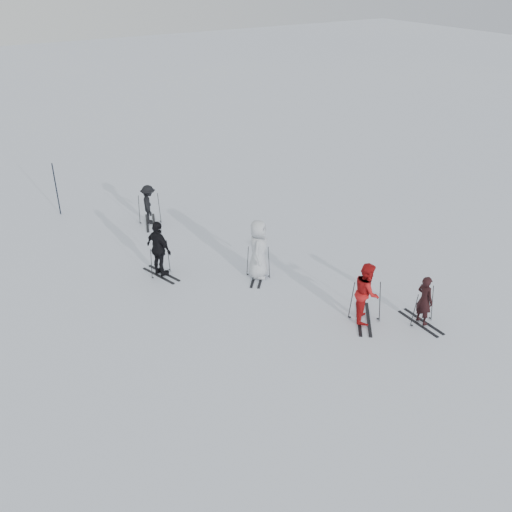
{
  "coord_description": "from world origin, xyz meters",
  "views": [
    {
      "loc": [
        -8.27,
        -12.44,
        9.48
      ],
      "look_at": [
        0.0,
        1.0,
        1.0
      ],
      "focal_mm": 40.0,
      "sensor_mm": 36.0,
      "label": 1
    }
  ],
  "objects_px": {
    "skier_uphill_left": "(159,249)",
    "skier_uphill_far": "(149,205)",
    "piste_marker": "(56,189)",
    "skier_red": "(366,293)",
    "skier_grey": "(258,250)",
    "skier_near_dark": "(424,301)"
  },
  "relations": [
    {
      "from": "skier_uphill_left",
      "to": "skier_uphill_far",
      "type": "bearing_deg",
      "value": -34.06
    },
    {
      "from": "skier_uphill_left",
      "to": "piste_marker",
      "type": "bearing_deg",
      "value": -3.75
    },
    {
      "from": "skier_red",
      "to": "skier_grey",
      "type": "xyz_separation_m",
      "value": [
        -1.31,
        3.72,
        0.08
      ]
    },
    {
      "from": "skier_red",
      "to": "skier_uphill_left",
      "type": "xyz_separation_m",
      "value": [
        -3.99,
        5.5,
        0.04
      ]
    },
    {
      "from": "skier_near_dark",
      "to": "skier_grey",
      "type": "bearing_deg",
      "value": 29.07
    },
    {
      "from": "skier_near_dark",
      "to": "piste_marker",
      "type": "height_order",
      "value": "piste_marker"
    },
    {
      "from": "skier_near_dark",
      "to": "skier_uphill_left",
      "type": "relative_size",
      "value": 0.8
    },
    {
      "from": "skier_grey",
      "to": "piste_marker",
      "type": "xyz_separation_m",
      "value": [
        -4.21,
        8.51,
        0.09
      ]
    },
    {
      "from": "skier_near_dark",
      "to": "skier_red",
      "type": "xyz_separation_m",
      "value": [
        -1.29,
        1.0,
        0.16
      ]
    },
    {
      "from": "skier_grey",
      "to": "skier_uphill_far",
      "type": "relative_size",
      "value": 1.29
    },
    {
      "from": "piste_marker",
      "to": "skier_grey",
      "type": "bearing_deg",
      "value": -63.71
    },
    {
      "from": "skier_near_dark",
      "to": "piste_marker",
      "type": "distance_m",
      "value": 14.88
    },
    {
      "from": "skier_near_dark",
      "to": "skier_grey",
      "type": "relative_size",
      "value": 0.76
    },
    {
      "from": "piste_marker",
      "to": "skier_uphill_far",
      "type": "bearing_deg",
      "value": -44.61
    },
    {
      "from": "skier_red",
      "to": "skier_uphill_left",
      "type": "relative_size",
      "value": 0.96
    },
    {
      "from": "skier_near_dark",
      "to": "skier_red",
      "type": "distance_m",
      "value": 1.64
    },
    {
      "from": "skier_near_dark",
      "to": "skier_grey",
      "type": "xyz_separation_m",
      "value": [
        -2.6,
        4.72,
        0.24
      ]
    },
    {
      "from": "skier_red",
      "to": "piste_marker",
      "type": "relative_size",
      "value": 0.84
    },
    {
      "from": "skier_grey",
      "to": "piste_marker",
      "type": "relative_size",
      "value": 0.92
    },
    {
      "from": "skier_red",
      "to": "skier_grey",
      "type": "distance_m",
      "value": 3.94
    },
    {
      "from": "skier_red",
      "to": "skier_uphill_left",
      "type": "bearing_deg",
      "value": 73.5
    },
    {
      "from": "skier_uphill_left",
      "to": "skier_uphill_far",
      "type": "height_order",
      "value": "skier_uphill_left"
    }
  ]
}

